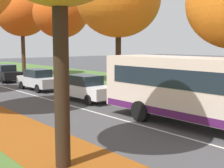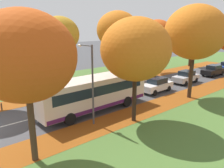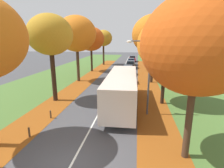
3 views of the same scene
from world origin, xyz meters
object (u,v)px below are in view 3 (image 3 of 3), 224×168
at_px(car_red_trailing, 132,59).
at_px(tree_left_far, 91,39).
at_px(bollard_third, 51,114).
at_px(tree_left_near, 50,35).
at_px(tree_right_near, 166,44).
at_px(bus, 122,88).
at_px(tree_left_mid, 77,34).
at_px(tree_right_far, 152,37).
at_px(tree_right_mid, 154,35).
at_px(tree_right_distant, 149,35).
at_px(bollard_second, 29,132).
at_px(tree_right_nearest, 198,45).
at_px(car_silver_following, 128,70).
at_px(car_blue_fourth_in_line, 131,62).
at_px(car_black_third_in_line, 131,65).
at_px(car_white_lead, 126,77).
at_px(streetlamp_right, 145,70).
at_px(tree_left_distant, 103,38).

bearing_deg(car_red_trailing, tree_left_far, -113.52).
bearing_deg(bollard_third, tree_left_near, 110.96).
bearing_deg(tree_right_near, bus, -163.90).
xyz_separation_m(tree_left_mid, tree_right_near, (11.10, -8.04, -1.19)).
bearing_deg(tree_right_far, tree_right_near, -90.33).
distance_m(tree_right_mid, tree_right_far, 8.80).
height_order(tree_right_distant, bollard_second, tree_right_distant).
bearing_deg(bollard_third, tree_right_mid, 57.02).
height_order(tree_left_mid, tree_right_nearest, tree_left_mid).
height_order(tree_left_mid, bollard_third, tree_left_mid).
relative_size(tree_left_near, tree_right_mid, 0.89).
bearing_deg(tree_right_mid, tree_right_nearest, -88.06).
height_order(car_silver_following, car_blue_fourth_in_line, same).
bearing_deg(bus, car_silver_following, 91.07).
xyz_separation_m(bollard_second, car_silver_following, (5.00, 21.38, 0.48)).
xyz_separation_m(tree_right_mid, car_blue_fourth_in_line, (-3.56, 17.43, -5.86)).
relative_size(tree_right_mid, car_silver_following, 2.20).
distance_m(tree_left_mid, car_black_third_in_line, 16.11).
height_order(tree_right_far, car_white_lead, tree_right_far).
relative_size(tree_right_mid, car_red_trailing, 2.19).
distance_m(tree_right_nearest, bollard_third, 11.24).
relative_size(tree_right_nearest, streetlamp_right, 1.35).
distance_m(tree_right_distant, car_white_lead, 19.58).
relative_size(tree_left_near, bollard_second, 12.67).
bearing_deg(tree_left_distant, car_silver_following, -60.92).
relative_size(tree_left_far, tree_right_mid, 0.90).
distance_m(tree_left_far, car_white_lead, 12.65).
relative_size(tree_left_distant, car_red_trailing, 1.94).
bearing_deg(tree_right_mid, bollard_third, -122.98).
xyz_separation_m(bollard_second, bus, (5.28, 6.33, 1.37)).
bearing_deg(car_silver_following, tree_right_near, -73.69).
bearing_deg(bus, car_black_third_in_line, 90.23).
bearing_deg(car_white_lead, bollard_third, -112.50).
xyz_separation_m(tree_right_nearest, bus, (-3.96, 6.90, -4.07)).
xyz_separation_m(tree_right_nearest, car_black_third_in_line, (-4.05, 29.15, -4.96)).
height_order(tree_left_far, bus, tree_left_far).
xyz_separation_m(tree_left_mid, tree_right_far, (11.20, 9.45, -0.39)).
height_order(tree_right_far, car_red_trailing, tree_right_far).
height_order(tree_left_near, bollard_third, tree_left_near).
xyz_separation_m(tree_left_mid, car_blue_fourth_in_line, (7.13, 18.10, -5.98)).
xyz_separation_m(tree_right_distant, bollard_third, (-9.09, -30.48, -6.73)).
distance_m(bollard_third, car_blue_fourth_in_line, 31.21).
relative_size(tree_right_nearest, tree_right_near, 1.02).
bearing_deg(tree_left_near, tree_left_mid, 93.24).
xyz_separation_m(tree_left_distant, tree_right_mid, (10.34, -17.24, 0.34)).
relative_size(tree_left_near, tree_right_far, 0.96).
height_order(tree_left_mid, car_silver_following, tree_left_mid).
height_order(bollard_second, car_silver_following, car_silver_following).
bearing_deg(tree_left_near, bollard_third, -69.04).
bearing_deg(tree_right_distant, car_blue_fourth_in_line, 175.62).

